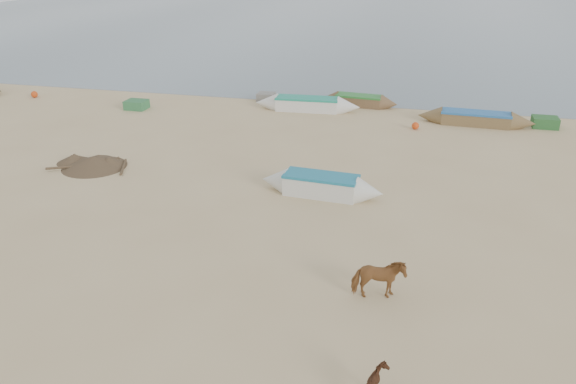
# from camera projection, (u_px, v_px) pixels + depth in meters

# --- Properties ---
(ground) EXTENTS (140.00, 140.00, 0.00)m
(ground) POSITION_uv_depth(u_px,v_px,m) (261.00, 262.00, 19.67)
(ground) COLOR tan
(ground) RESTS_ON ground
(sea) EXTENTS (160.00, 160.00, 0.00)m
(sea) POSITION_uv_depth(u_px,v_px,m) (401.00, 14.00, 92.62)
(sea) COLOR slate
(sea) RESTS_ON ground
(cow_adult) EXTENTS (1.76, 1.12, 1.37)m
(cow_adult) POSITION_uv_depth(u_px,v_px,m) (378.00, 279.00, 17.41)
(cow_adult) COLOR brown
(cow_adult) RESTS_ON ground
(calf_front) EXTENTS (0.70, 0.62, 0.76)m
(calf_front) POSITION_uv_depth(u_px,v_px,m) (315.00, 187.00, 24.84)
(calf_front) COLOR brown
(calf_front) RESTS_ON ground
(near_canoe) EXTENTS (5.63, 1.67, 0.95)m
(near_canoe) POSITION_uv_depth(u_px,v_px,m) (321.00, 185.00, 24.84)
(near_canoe) COLOR silver
(near_canoe) RESTS_ON ground
(debris_pile) EXTENTS (3.98, 3.98, 0.56)m
(debris_pile) POSITION_uv_depth(u_px,v_px,m) (94.00, 162.00, 28.12)
(debris_pile) COLOR brown
(debris_pile) RESTS_ON ground
(waterline_canoes) EXTENTS (60.90, 5.04, 0.91)m
(waterline_canoes) POSITION_uv_depth(u_px,v_px,m) (403.00, 110.00, 36.65)
(waterline_canoes) COLOR brown
(waterline_canoes) RESTS_ON ground
(beach_clutter) EXTENTS (45.54, 5.47, 0.64)m
(beach_clutter) POSITION_uv_depth(u_px,v_px,m) (398.00, 114.00, 36.10)
(beach_clutter) COLOR #316D3F
(beach_clutter) RESTS_ON ground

